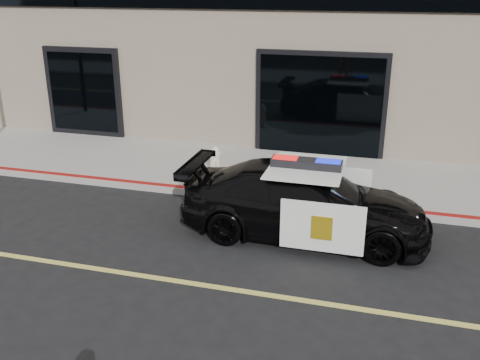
# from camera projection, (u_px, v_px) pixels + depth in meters

# --- Properties ---
(ground) EXTENTS (120.00, 120.00, 0.00)m
(ground) POSITION_uv_depth(u_px,v_px,m) (319.00, 303.00, 8.06)
(ground) COLOR black
(ground) RESTS_ON ground
(sidewalk_n) EXTENTS (60.00, 3.50, 0.15)m
(sidewalk_n) POSITION_uv_depth(u_px,v_px,m) (349.00, 180.00, 12.77)
(sidewalk_n) COLOR gray
(sidewalk_n) RESTS_ON ground
(police_car) EXTENTS (2.11, 4.63, 1.52)m
(police_car) POSITION_uv_depth(u_px,v_px,m) (305.00, 202.00, 10.00)
(police_car) COLOR black
(police_car) RESTS_ON ground
(fire_hydrant) EXTENTS (0.34, 0.47, 0.75)m
(fire_hydrant) POSITION_uv_depth(u_px,v_px,m) (215.00, 162.00, 12.71)
(fire_hydrant) COLOR beige
(fire_hydrant) RESTS_ON sidewalk_n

